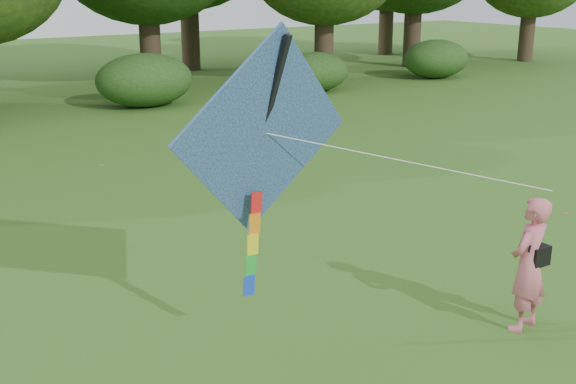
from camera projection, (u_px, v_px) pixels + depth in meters
ground at (453, 316)px, 9.85m from camera, size 100.00×100.00×0.00m
man_kite_flyer at (529, 264)px, 9.27m from camera, size 0.74×0.57×1.80m
crossbody_bag at (537, 255)px, 9.27m from camera, size 0.43×0.20×0.71m
flying_kite at (264, 136)px, 8.33m from camera, size 4.60×1.95×3.27m
shrub_band at (40, 92)px, 23.32m from camera, size 39.15×3.22×1.88m
fallen_leaves at (392, 245)px, 12.43m from camera, size 10.52×14.96×0.01m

